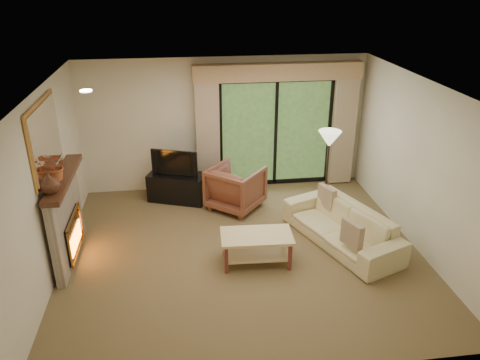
{
  "coord_description": "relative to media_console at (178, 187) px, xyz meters",
  "views": [
    {
      "loc": [
        -0.88,
        -6.19,
        4.07
      ],
      "look_at": [
        0.0,
        0.3,
        1.1
      ],
      "focal_mm": 35.0,
      "sensor_mm": 36.0,
      "label": 1
    }
  ],
  "objects": [
    {
      "name": "vase",
      "position": [
        -1.63,
        -2.3,
        1.24
      ],
      "size": [
        0.33,
        0.33,
        0.29
      ],
      "primitive_type": "imported",
      "rotation": [
        0.0,
        0.0,
        0.27
      ],
      "color": "#432516",
      "rests_on": "fireplace"
    },
    {
      "name": "sofa",
      "position": [
        2.59,
        -1.91,
        0.04
      ],
      "size": [
        1.55,
        2.28,
        0.62
      ],
      "primitive_type": "imported",
      "rotation": [
        0.0,
        0.0,
        -1.2
      ],
      "color": "#CBBD85",
      "rests_on": "floor"
    },
    {
      "name": "pillow_far",
      "position": [
        2.51,
        -1.3,
        0.26
      ],
      "size": [
        0.23,
        0.39,
        0.38
      ],
      "primitive_type": "cube",
      "rotation": [
        0.0,
        0.0,
        0.37
      ],
      "color": "#503822",
      "rests_on": "sofa"
    },
    {
      "name": "wall_back",
      "position": [
        0.98,
        0.55,
        1.03
      ],
      "size": [
        5.0,
        0.0,
        5.0
      ],
      "primitive_type": "plane",
      "rotation": [
        1.57,
        0.0,
        0.0
      ],
      "color": "beige",
      "rests_on": "ground"
    },
    {
      "name": "curtain_right",
      "position": [
        3.33,
        0.39,
        0.93
      ],
      "size": [
        0.45,
        0.18,
        2.35
      ],
      "primitive_type": "cube",
      "color": "tan",
      "rests_on": "floor"
    },
    {
      "name": "curtain_left",
      "position": [
        0.63,
        0.39,
        0.93
      ],
      "size": [
        0.45,
        0.18,
        2.35
      ],
      "primitive_type": "cube",
      "color": "tan",
      "rests_on": "floor"
    },
    {
      "name": "wall_right",
      "position": [
        3.73,
        -1.95,
        1.03
      ],
      "size": [
        0.0,
        5.0,
        5.0
      ],
      "primitive_type": "plane",
      "rotation": [
        1.57,
        0.0,
        -1.57
      ],
      "color": "beige",
      "rests_on": "ground"
    },
    {
      "name": "floor",
      "position": [
        0.98,
        -1.95,
        -0.27
      ],
      "size": [
        5.5,
        5.5,
        0.0
      ],
      "primitive_type": "plane",
      "color": "brown",
      "rests_on": "ground"
    },
    {
      "name": "media_console",
      "position": [
        0.0,
        0.0,
        0.0
      ],
      "size": [
        1.17,
        0.83,
        0.54
      ],
      "primitive_type": "cube",
      "rotation": [
        0.0,
        0.0,
        -0.36
      ],
      "color": "black",
      "rests_on": "floor"
    },
    {
      "name": "pillow_near",
      "position": [
        2.51,
        -2.52,
        0.26
      ],
      "size": [
        0.24,
        0.4,
        0.39
      ],
      "primitive_type": "cube",
      "rotation": [
        0.0,
        0.0,
        0.37
      ],
      "color": "#503822",
      "rests_on": "sofa"
    },
    {
      "name": "floor_lamp",
      "position": [
        2.69,
        -0.7,
        0.48
      ],
      "size": [
        0.41,
        0.41,
        1.5
      ],
      "primitive_type": null,
      "rotation": [
        0.0,
        0.0,
        0.02
      ],
      "color": "beige",
      "rests_on": "floor"
    },
    {
      "name": "wall_left",
      "position": [
        -1.77,
        -1.95,
        1.03
      ],
      "size": [
        0.0,
        5.0,
        5.0
      ],
      "primitive_type": "plane",
      "rotation": [
        1.57,
        0.0,
        1.57
      ],
      "color": "beige",
      "rests_on": "ground"
    },
    {
      "name": "wall_front",
      "position": [
        0.98,
        -4.45,
        1.03
      ],
      "size": [
        5.0,
        0.0,
        5.0
      ],
      "primitive_type": "plane",
      "rotation": [
        -1.57,
        0.0,
        0.0
      ],
      "color": "beige",
      "rests_on": "ground"
    },
    {
      "name": "ceiling",
      "position": [
        0.98,
        -1.95,
        2.33
      ],
      "size": [
        5.5,
        5.5,
        0.0
      ],
      "primitive_type": "plane",
      "rotation": [
        3.14,
        0.0,
        0.0
      ],
      "color": "white",
      "rests_on": "ground"
    },
    {
      "name": "coffee_table",
      "position": [
        1.14,
        -2.27,
        -0.03
      ],
      "size": [
        1.09,
        0.64,
        0.48
      ],
      "primitive_type": null,
      "rotation": [
        0.0,
        0.0,
        -0.05
      ],
      "color": "#DABA7B",
      "rests_on": "floor"
    },
    {
      "name": "fireplace",
      "position": [
        -1.65,
        -1.75,
        0.42
      ],
      "size": [
        0.24,
        1.7,
        1.37
      ],
      "primitive_type": null,
      "color": "gray",
      "rests_on": "floor"
    },
    {
      "name": "branches",
      "position": [
        -1.63,
        -1.91,
        1.32
      ],
      "size": [
        0.48,
        0.45,
        0.43
      ],
      "primitive_type": "imported",
      "rotation": [
        0.0,
        0.0,
        -0.34
      ],
      "color": "#A64F29",
      "rests_on": "fireplace"
    },
    {
      "name": "mirror",
      "position": [
        -1.74,
        -1.75,
        1.68
      ],
      "size": [
        0.07,
        1.45,
        1.02
      ],
      "primitive_type": null,
      "color": "#B77D33",
      "rests_on": "wall_left"
    },
    {
      "name": "cornice",
      "position": [
        1.98,
        0.41,
        2.05
      ],
      "size": [
        3.2,
        0.24,
        0.32
      ],
      "primitive_type": "cube",
      "color": "tan",
      "rests_on": "wall_back"
    },
    {
      "name": "sliding_door",
      "position": [
        1.98,
        0.5,
        0.83
      ],
      "size": [
        2.26,
        0.1,
        2.16
      ],
      "primitive_type": null,
      "color": "black",
      "rests_on": "floor"
    },
    {
      "name": "armchair",
      "position": [
        1.06,
        -0.45,
        0.14
      ],
      "size": [
        1.23,
        1.23,
        0.81
      ],
      "primitive_type": "imported",
      "rotation": [
        0.0,
        0.0,
        2.45
      ],
      "color": "brown",
      "rests_on": "floor"
    },
    {
      "name": "tv",
      "position": [
        -0.0,
        0.0,
        0.52
      ],
      "size": [
        0.87,
        0.42,
        0.51
      ],
      "primitive_type": "imported",
      "rotation": [
        0.0,
        0.0,
        -0.36
      ],
      "color": "black",
      "rests_on": "media_console"
    }
  ]
}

